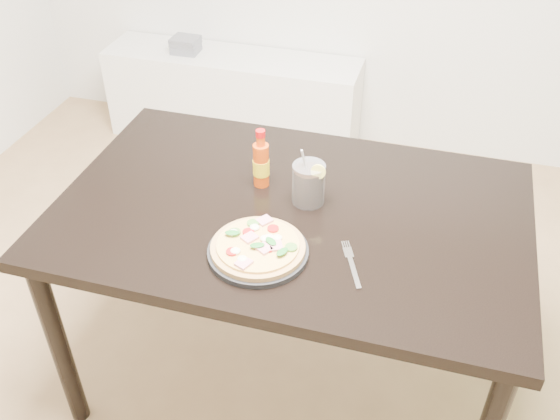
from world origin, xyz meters
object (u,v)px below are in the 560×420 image
(hot_sauce_bottle, at_px, (261,164))
(cola_cup, at_px, (309,184))
(pizza, at_px, (258,246))
(dining_table, at_px, (291,229))
(media_console, at_px, (233,98))
(fork, at_px, (351,263))
(plate, at_px, (258,252))

(hot_sauce_bottle, xyz_separation_m, cola_cup, (0.16, -0.05, -0.02))
(pizza, height_order, hot_sauce_bottle, hot_sauce_bottle)
(dining_table, height_order, hot_sauce_bottle, hot_sauce_bottle)
(cola_cup, bearing_deg, media_console, 118.03)
(fork, height_order, media_console, fork)
(hot_sauce_bottle, distance_m, cola_cup, 0.17)
(cola_cup, xyz_separation_m, media_console, (-0.79, 1.48, -0.56))
(dining_table, height_order, media_console, dining_table)
(plate, distance_m, pizza, 0.02)
(plate, height_order, fork, plate)
(media_console, bearing_deg, dining_table, -63.92)
(dining_table, relative_size, media_console, 1.00)
(dining_table, distance_m, cola_cup, 0.16)
(plate, height_order, hot_sauce_bottle, hot_sauce_bottle)
(pizza, relative_size, hot_sauce_bottle, 1.32)
(hot_sauce_bottle, bearing_deg, media_console, 113.58)
(pizza, distance_m, fork, 0.25)
(hot_sauce_bottle, bearing_deg, plate, -74.23)
(plate, distance_m, media_console, 1.96)
(plate, distance_m, fork, 0.25)
(pizza, height_order, cola_cup, cola_cup)
(dining_table, distance_m, media_console, 1.75)
(plate, relative_size, fork, 1.53)
(fork, relative_size, media_console, 0.13)
(dining_table, xyz_separation_m, plate, (-0.03, -0.23, 0.09))
(pizza, xyz_separation_m, fork, (0.25, 0.03, -0.02))
(pizza, distance_m, media_console, 1.96)
(dining_table, relative_size, pizza, 5.44)
(dining_table, xyz_separation_m, pizza, (-0.03, -0.22, 0.11))
(dining_table, height_order, plate, plate)
(pizza, height_order, fork, pizza)
(cola_cup, bearing_deg, dining_table, -130.66)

